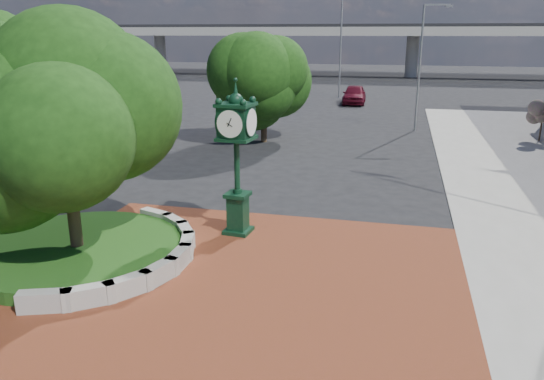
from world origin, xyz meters
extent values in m
plane|color=black|center=(0.00, 0.00, 0.00)|extent=(200.00, 200.00, 0.00)
cube|color=brown|center=(0.00, -1.00, 0.02)|extent=(12.00, 12.00, 0.04)
cube|color=#9E9B93|center=(-3.91, -3.01, 0.27)|extent=(1.29, 0.76, 0.54)
cube|color=#9E9B93|center=(-3.05, -2.54, 0.27)|extent=(1.20, 1.04, 0.54)
cube|color=#9E9B93|center=(-2.38, -1.84, 0.27)|extent=(1.00, 1.22, 0.54)
cube|color=#9E9B93|center=(-1.95, -0.96, 0.27)|extent=(0.71, 1.30, 0.54)
cube|color=#9E9B93|center=(-1.80, 0.00, 0.27)|extent=(0.35, 1.25, 0.54)
cube|color=#9E9B93|center=(-1.95, 0.96, 0.27)|extent=(0.71, 1.30, 0.54)
cube|color=#9E9B93|center=(-2.38, 1.84, 0.27)|extent=(1.00, 1.22, 0.54)
cube|color=#9E9B93|center=(-3.05, 2.54, 0.27)|extent=(1.20, 1.04, 0.54)
cube|color=#9E9B93|center=(-3.91, 3.01, 0.27)|extent=(1.29, 0.76, 0.54)
cylinder|color=#204A15|center=(-5.00, 0.00, 0.20)|extent=(6.10, 6.10, 0.40)
cube|color=#9E9B93|center=(0.00, 70.00, 6.50)|extent=(90.00, 12.00, 1.20)
cube|color=black|center=(0.00, 70.00, 7.30)|extent=(90.00, 12.00, 0.40)
cylinder|color=#9E9B93|center=(-35.00, 70.00, 3.00)|extent=(1.80, 1.80, 6.00)
cylinder|color=#9E9B93|center=(-15.00, 70.00, 3.00)|extent=(1.80, 1.80, 6.00)
cylinder|color=#9E9B93|center=(5.00, 70.00, 3.00)|extent=(1.80, 1.80, 6.00)
cylinder|color=#38281C|center=(-5.00, 0.00, 1.08)|extent=(0.36, 0.36, 2.17)
sphere|color=#15360E|center=(-5.00, 0.00, 3.73)|extent=(5.20, 5.20, 5.20)
cylinder|color=#38281C|center=(-4.00, 18.00, 0.96)|extent=(0.36, 0.36, 1.92)
sphere|color=#15360E|center=(-4.00, 18.00, 3.25)|extent=(4.40, 4.40, 4.40)
cube|color=black|center=(-0.99, 3.00, 0.08)|extent=(0.91, 0.91, 0.17)
cube|color=black|center=(-0.99, 3.00, 0.73)|extent=(0.63, 0.63, 1.15)
cube|color=black|center=(-0.99, 3.00, 1.34)|extent=(0.80, 0.80, 0.13)
cylinder|color=black|center=(-0.99, 3.00, 2.30)|extent=(0.18, 0.18, 1.78)
cube|color=black|center=(-0.99, 3.00, 3.72)|extent=(1.03, 1.03, 0.94)
cylinder|color=white|center=(-1.04, 2.51, 3.72)|extent=(0.84, 0.14, 0.84)
cylinder|color=white|center=(-0.95, 3.49, 3.72)|extent=(0.84, 0.14, 0.84)
cylinder|color=white|center=(-1.48, 3.05, 3.72)|extent=(0.14, 0.84, 0.84)
cylinder|color=white|center=(-0.50, 2.95, 3.72)|extent=(0.14, 0.84, 0.84)
sphere|color=black|center=(-0.99, 3.00, 4.37)|extent=(0.46, 0.46, 0.46)
cone|color=black|center=(-0.99, 3.00, 4.72)|extent=(0.19, 0.19, 0.52)
imported|color=#4F0B1A|center=(-0.33, 37.22, 0.86)|extent=(2.21, 5.12, 1.72)
cylinder|color=slate|center=(4.96, 24.16, 4.02)|extent=(0.14, 0.14, 8.05)
cube|color=slate|center=(5.77, 24.23, 8.05)|extent=(1.62, 0.27, 0.11)
cube|color=slate|center=(6.48, 24.29, 7.96)|extent=(0.46, 0.26, 0.13)
cylinder|color=slate|center=(-2.29, 41.93, 4.94)|extent=(0.18, 0.18, 9.88)
cylinder|color=#38281C|center=(12.26, 22.03, 0.60)|extent=(0.10, 0.10, 1.20)
sphere|color=#AE578A|center=(12.26, 22.03, 1.60)|extent=(1.20, 1.20, 1.20)
camera|label=1|loc=(3.97, -12.65, 6.39)|focal=35.00mm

